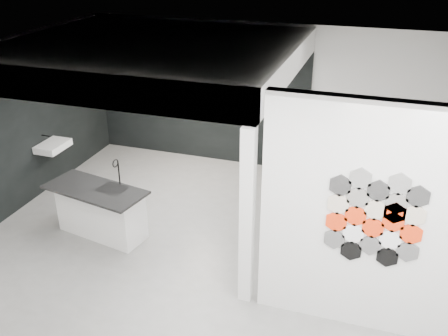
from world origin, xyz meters
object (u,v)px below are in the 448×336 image
at_px(kettle, 263,99).
at_px(bottle_dark, 192,92).
at_px(partition_panel, 371,222).
at_px(wall_basin, 53,146).
at_px(glass_bowl, 269,102).
at_px(utensil_cup, 165,92).
at_px(glass_vase, 269,101).
at_px(kitchen_island, 101,210).
at_px(stockpot, 145,87).

xyz_separation_m(kettle, bottle_dark, (-1.45, 0.00, -0.00)).
distance_m(partition_panel, kettle, 4.44).
relative_size(wall_basin, glass_bowl, 4.13).
xyz_separation_m(wall_basin, kettle, (3.28, 2.07, 0.56)).
height_order(kettle, bottle_dark, kettle).
distance_m(wall_basin, utensil_cup, 2.47).
height_order(glass_bowl, bottle_dark, bottle_dark).
height_order(glass_vase, utensil_cup, glass_vase).
height_order(wall_basin, kitchen_island, kitchen_island).
relative_size(stockpot, glass_bowl, 1.73).
height_order(kitchen_island, glass_vase, glass_vase).
height_order(partition_panel, stockpot, partition_panel).
distance_m(partition_panel, kitchen_island, 4.11).
distance_m(partition_panel, bottle_dark, 5.31).
distance_m(stockpot, utensil_cup, 0.44).
relative_size(stockpot, utensil_cup, 2.82).
bearing_deg(partition_panel, bottle_dark, 133.30).
height_order(wall_basin, kettle, kettle).
height_order(kettle, glass_vase, kettle).
bearing_deg(glass_vase, wall_basin, -148.65).
xyz_separation_m(glass_bowl, bottle_dark, (-1.57, 0.00, 0.03)).
bearing_deg(partition_panel, stockpot, 140.30).
xyz_separation_m(wall_basin, bottle_dark, (1.82, 2.07, 0.56)).
distance_m(kitchen_island, kettle, 3.71).
distance_m(glass_vase, utensil_cup, 2.14).
bearing_deg(glass_vase, kettle, 180.00).
bearing_deg(bottle_dark, kitchen_island, -95.15).
distance_m(glass_vase, bottle_dark, 1.57).
relative_size(kitchen_island, glass_bowl, 11.41).
relative_size(stockpot, glass_vase, 1.82).
height_order(wall_basin, utensil_cup, utensil_cup).
height_order(partition_panel, kettle, partition_panel).
xyz_separation_m(partition_panel, utensil_cup, (-4.22, 3.87, -0.04)).
relative_size(glass_bowl, glass_vase, 1.05).
relative_size(wall_basin, utensil_cup, 6.75).
height_order(glass_bowl, glass_vase, glass_vase).
relative_size(wall_basin, stockpot, 2.39).
relative_size(kitchen_island, glass_vase, 12.03).
height_order(stockpot, kettle, stockpot).
bearing_deg(bottle_dark, kettle, 0.00).
height_order(partition_panel, glass_vase, partition_panel).
height_order(partition_panel, utensil_cup, partition_panel).
height_order(kitchen_island, stockpot, stockpot).
bearing_deg(bottle_dark, stockpot, 180.00).
height_order(partition_panel, bottle_dark, partition_panel).
bearing_deg(utensil_cup, kitchen_island, -84.65).
relative_size(wall_basin, bottle_dark, 3.51).
distance_m(wall_basin, kettle, 3.91).
relative_size(kitchen_island, stockpot, 6.61).
bearing_deg(glass_vase, bottle_dark, 180.00).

